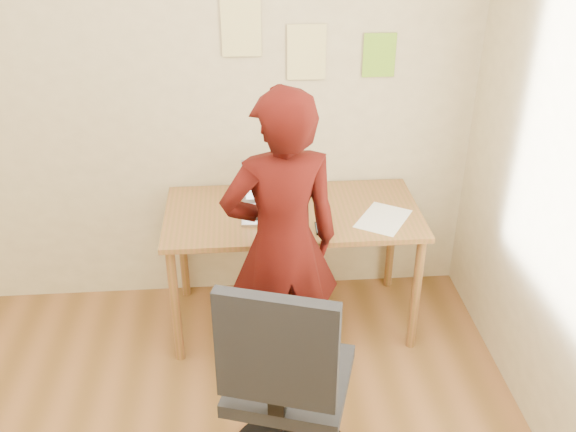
{
  "coord_description": "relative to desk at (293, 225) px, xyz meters",
  "views": [
    {
      "loc": [
        0.39,
        -1.7,
        2.43
      ],
      "look_at": [
        0.61,
        0.95,
        0.95
      ],
      "focal_mm": 40.0,
      "sensor_mm": 36.0,
      "label": 1
    }
  ],
  "objects": [
    {
      "name": "room",
      "position": [
        -0.67,
        -1.38,
        0.7
      ],
      "size": [
        3.58,
        3.58,
        2.78
      ],
      "color": "brown",
      "rests_on": "ground"
    },
    {
      "name": "desk",
      "position": [
        0.0,
        0.0,
        0.0
      ],
      "size": [
        1.4,
        0.7,
        0.74
      ],
      "color": "brown",
      "rests_on": "ground"
    },
    {
      "name": "laptop",
      "position": [
        -0.1,
        0.01,
        0.14
      ],
      "size": [
        0.36,
        0.32,
        0.25
      ],
      "rotation": [
        0.0,
        0.0,
        -0.04
      ],
      "color": "#B5B5BC",
      "rests_on": "desk"
    },
    {
      "name": "paper_sheet",
      "position": [
        0.48,
        -0.13,
        0.09
      ],
      "size": [
        0.36,
        0.39,
        0.0
      ],
      "primitive_type": "cube",
      "rotation": [
        0.0,
        0.0,
        -0.56
      ],
      "color": "white",
      "rests_on": "desk"
    },
    {
      "name": "phone",
      "position": [
        0.13,
        -0.21,
        0.09
      ],
      "size": [
        0.07,
        0.13,
        0.01
      ],
      "rotation": [
        0.0,
        0.0,
        -0.03
      ],
      "color": "black",
      "rests_on": "desk"
    },
    {
      "name": "wall_note_left",
      "position": [
        -0.24,
        0.36,
        1.0
      ],
      "size": [
        0.21,
        0.0,
        0.3
      ],
      "primitive_type": "cube",
      "color": "#F2E390",
      "rests_on": "room"
    },
    {
      "name": "wall_note_mid",
      "position": [
        0.1,
        0.36,
        0.86
      ],
      "size": [
        0.21,
        0.0,
        0.3
      ],
      "primitive_type": "cube",
      "color": "#F2E390",
      "rests_on": "room"
    },
    {
      "name": "wall_note_right",
      "position": [
        0.5,
        0.36,
        0.84
      ],
      "size": [
        0.18,
        0.0,
        0.24
      ],
      "primitive_type": "cube",
      "color": "#82C72C",
      "rests_on": "room"
    },
    {
      "name": "office_chair",
      "position": [
        -0.12,
        -1.12,
        -0.18
      ],
      "size": [
        0.61,
        0.62,
        1.1
      ],
      "rotation": [
        0.0,
        0.0,
        -0.31
      ],
      "color": "black",
      "rests_on": "ground"
    },
    {
      "name": "person",
      "position": [
        -0.09,
        -0.44,
        0.15
      ],
      "size": [
        0.64,
        0.47,
        1.6
      ],
      "primitive_type": "imported",
      "rotation": [
        0.0,
        0.0,
        3.31
      ],
      "color": "#3C0B08",
      "rests_on": "ground"
    }
  ]
}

